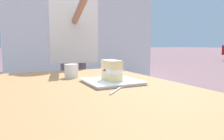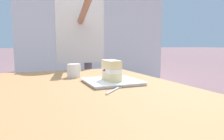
{
  "view_description": "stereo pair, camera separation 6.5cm",
  "coord_description": "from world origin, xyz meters",
  "px_view_note": "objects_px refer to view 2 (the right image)",
  "views": [
    {
      "loc": [
        0.89,
        -0.3,
        0.96
      ],
      "look_at": [
        -0.07,
        0.16,
        0.83
      ],
      "focal_mm": 33.18,
      "sensor_mm": 36.0,
      "label": 1
    },
    {
      "loc": [
        0.92,
        -0.24,
        0.96
      ],
      "look_at": [
        -0.07,
        0.16,
        0.83
      ],
      "focal_mm": 33.18,
      "sensor_mm": 36.0,
      "label": 2
    }
  ],
  "objects_px": {
    "coffee_cup": "(74,70)",
    "cake_slice": "(111,70)",
    "diner_person": "(79,35)",
    "dessert_plate": "(112,81)",
    "patio_table": "(86,108)",
    "dessert_fork": "(115,89)"
  },
  "relations": [
    {
      "from": "diner_person",
      "to": "dessert_plate",
      "type": "bearing_deg",
      "value": -3.12
    },
    {
      "from": "patio_table",
      "to": "dessert_fork",
      "type": "relative_size",
      "value": 11.1
    },
    {
      "from": "diner_person",
      "to": "patio_table",
      "type": "bearing_deg",
      "value": -11.83
    },
    {
      "from": "dessert_plate",
      "to": "dessert_fork",
      "type": "relative_size",
      "value": 2.08
    },
    {
      "from": "patio_table",
      "to": "diner_person",
      "type": "relative_size",
      "value": 0.92
    },
    {
      "from": "dessert_plate",
      "to": "cake_slice",
      "type": "bearing_deg",
      "value": -31.62
    },
    {
      "from": "patio_table",
      "to": "cake_slice",
      "type": "relative_size",
      "value": 11.79
    },
    {
      "from": "dessert_plate",
      "to": "dessert_fork",
      "type": "bearing_deg",
      "value": -17.7
    },
    {
      "from": "dessert_fork",
      "to": "dessert_plate",
      "type": "bearing_deg",
      "value": 162.3
    },
    {
      "from": "cake_slice",
      "to": "coffee_cup",
      "type": "bearing_deg",
      "value": -155.4
    },
    {
      "from": "dessert_plate",
      "to": "cake_slice",
      "type": "relative_size",
      "value": 2.21
    },
    {
      "from": "cake_slice",
      "to": "coffee_cup",
      "type": "distance_m",
      "value": 0.32
    },
    {
      "from": "dessert_plate",
      "to": "cake_slice",
      "type": "distance_m",
      "value": 0.06
    },
    {
      "from": "cake_slice",
      "to": "patio_table",
      "type": "bearing_deg",
      "value": -69.65
    },
    {
      "from": "coffee_cup",
      "to": "cake_slice",
      "type": "bearing_deg",
      "value": 24.6
    },
    {
      "from": "dessert_plate",
      "to": "dessert_fork",
      "type": "distance_m",
      "value": 0.18
    },
    {
      "from": "dessert_plate",
      "to": "diner_person",
      "type": "height_order",
      "value": "diner_person"
    },
    {
      "from": "coffee_cup",
      "to": "diner_person",
      "type": "bearing_deg",
      "value": 163.74
    },
    {
      "from": "patio_table",
      "to": "cake_slice",
      "type": "height_order",
      "value": "cake_slice"
    },
    {
      "from": "patio_table",
      "to": "diner_person",
      "type": "height_order",
      "value": "diner_person"
    },
    {
      "from": "coffee_cup",
      "to": "diner_person",
      "type": "height_order",
      "value": "diner_person"
    },
    {
      "from": "cake_slice",
      "to": "dessert_fork",
      "type": "relative_size",
      "value": 0.94
    }
  ]
}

